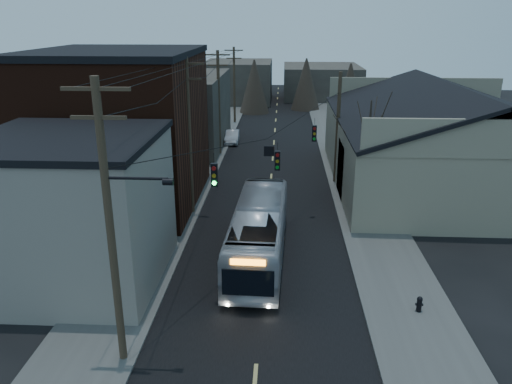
{
  "coord_description": "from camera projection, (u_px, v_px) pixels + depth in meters",
  "views": [
    {
      "loc": [
        0.8,
        -12.36,
        12.18
      ],
      "look_at": [
        -0.58,
        13.85,
        3.0
      ],
      "focal_mm": 35.0,
      "sensor_mm": 36.0,
      "label": 1
    }
  ],
  "objects": [
    {
      "name": "road_surface",
      "position": [
        272.0,
        164.0,
        43.99
      ],
      "size": [
        9.0,
        110.0,
        0.02
      ],
      "primitive_type": "cube",
      "color": "black",
      "rests_on": "ground"
    },
    {
      "name": "sidewalk_left",
      "position": [
        199.0,
        162.0,
        44.3
      ],
      "size": [
        4.0,
        110.0,
        0.12
      ],
      "primitive_type": "cube",
      "color": "#474744",
      "rests_on": "ground"
    },
    {
      "name": "sidewalk_right",
      "position": [
        346.0,
        164.0,
        43.65
      ],
      "size": [
        4.0,
        110.0,
        0.12
      ],
      "primitive_type": "cube",
      "color": "#474744",
      "rests_on": "ground"
    },
    {
      "name": "building_clapboard",
      "position": [
        72.0,
        213.0,
        23.49
      ],
      "size": [
        8.0,
        8.0,
        7.0
      ],
      "primitive_type": "cube",
      "color": "gray",
      "rests_on": "ground"
    },
    {
      "name": "building_brick",
      "position": [
        121.0,
        131.0,
        33.42
      ],
      "size": [
        10.0,
        12.0,
        10.0
      ],
      "primitive_type": "cube",
      "color": "black",
      "rests_on": "ground"
    },
    {
      "name": "building_left_far",
      "position": [
        177.0,
        111.0,
        48.97
      ],
      "size": [
        9.0,
        14.0,
        7.0
      ],
      "primitive_type": "cube",
      "color": "#36302B",
      "rests_on": "ground"
    },
    {
      "name": "warehouse",
      "position": [
        443.0,
        150.0,
        37.74
      ],
      "size": [
        16.16,
        20.6,
        7.73
      ],
      "color": "gray",
      "rests_on": "ground"
    },
    {
      "name": "building_far_left",
      "position": [
        238.0,
        81.0,
        76.29
      ],
      "size": [
        10.0,
        12.0,
        6.0
      ],
      "primitive_type": "cube",
      "color": "#36302B",
      "rests_on": "ground"
    },
    {
      "name": "building_far_right",
      "position": [
        321.0,
        81.0,
        80.52
      ],
      "size": [
        12.0,
        14.0,
        5.0
      ],
      "primitive_type": "cube",
      "color": "#36302B",
      "rests_on": "ground"
    },
    {
      "name": "bare_tree",
      "position": [
        367.0,
        155.0,
        33.05
      ],
      "size": [
        0.4,
        0.4,
        7.2
      ],
      "primitive_type": "cone",
      "color": "black",
      "rests_on": "ground"
    },
    {
      "name": "utility_lines",
      "position": [
        229.0,
        121.0,
        36.99
      ],
      "size": [
        11.24,
        45.28,
        10.5
      ],
      "color": "#382B1E",
      "rests_on": "ground"
    },
    {
      "name": "bus",
      "position": [
        259.0,
        232.0,
        26.21
      ],
      "size": [
        2.98,
        11.11,
        3.07
      ],
      "primitive_type": "imported",
      "rotation": [
        0.0,
        0.0,
        3.11
      ],
      "color": "#A4A7B0",
      "rests_on": "ground"
    },
    {
      "name": "parked_car",
      "position": [
        232.0,
        137.0,
        51.22
      ],
      "size": [
        1.48,
        3.94,
        1.28
      ],
      "primitive_type": "imported",
      "rotation": [
        0.0,
        0.0,
        0.03
      ],
      "color": "#A2A4AA",
      "rests_on": "ground"
    },
    {
      "name": "fire_hydrant",
      "position": [
        419.0,
        303.0,
        21.57
      ],
      "size": [
        0.34,
        0.24,
        0.71
      ],
      "rotation": [
        0.0,
        0.0,
        -0.06
      ],
      "color": "black",
      "rests_on": "sidewalk_right"
    }
  ]
}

